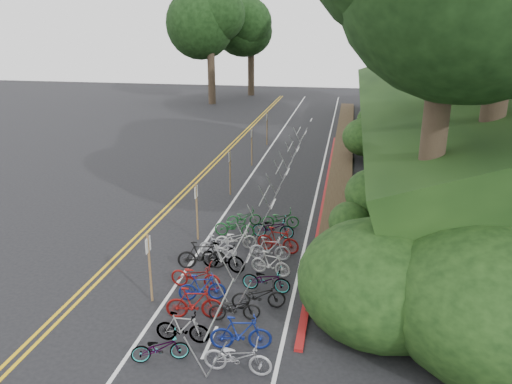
# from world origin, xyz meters

# --- Properties ---
(ground) EXTENTS (120.00, 120.00, 0.00)m
(ground) POSITION_xyz_m (0.00, 0.00, 0.00)
(ground) COLOR black
(ground) RESTS_ON ground
(road_markings) EXTENTS (7.47, 80.00, 0.01)m
(road_markings) POSITION_xyz_m (0.63, 10.10, 0.00)
(road_markings) COLOR gold
(road_markings) RESTS_ON ground
(red_curb) EXTENTS (0.25, 28.00, 0.10)m
(red_curb) POSITION_xyz_m (5.70, 12.00, 0.05)
(red_curb) COLOR maroon
(red_curb) RESTS_ON ground
(embankment) EXTENTS (14.30, 48.14, 9.11)m
(embankment) POSITION_xyz_m (12.96, 19.04, 2.57)
(embankment) COLOR black
(embankment) RESTS_ON ground
(bike_rack_front) EXTENTS (1.17, 3.30, 1.22)m
(bike_rack_front) POSITION_xyz_m (3.44, -1.96, 0.90)
(bike_rack_front) COLOR #9B9B9D
(bike_rack_front) RESTS_ON ground
(bike_racks_rest) EXTENTS (1.14, 23.00, 1.17)m
(bike_racks_rest) POSITION_xyz_m (3.00, 13.00, 0.85)
(bike_racks_rest) COLOR #9B9B9D
(bike_racks_rest) RESTS_ON ground
(signpost_near) EXTENTS (0.08, 0.40, 2.41)m
(signpost_near) POSITION_xyz_m (0.57, -0.14, 1.38)
(signpost_near) COLOR brown
(signpost_near) RESTS_ON ground
(signposts_rest) EXTENTS (0.08, 18.40, 2.50)m
(signposts_rest) POSITION_xyz_m (0.60, 14.00, 1.43)
(signposts_rest) COLOR brown
(signposts_rest) RESTS_ON ground
(bike_front) EXTENTS (0.87, 1.93, 1.12)m
(bike_front) POSITION_xyz_m (1.56, 2.42, 0.56)
(bike_front) COLOR black
(bike_front) RESTS_ON ground
(bike_valet) EXTENTS (3.31, 11.86, 1.09)m
(bike_valet) POSITION_xyz_m (3.12, 1.81, 0.48)
(bike_valet) COLOR slate
(bike_valet) RESTS_ON ground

